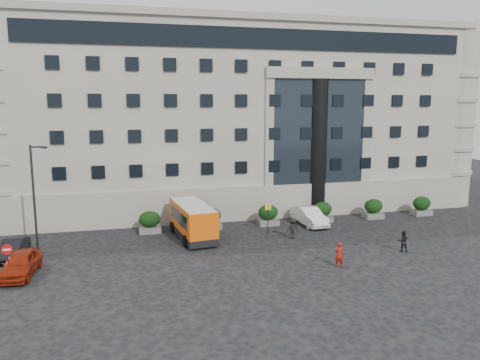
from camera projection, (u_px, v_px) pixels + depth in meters
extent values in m
plane|color=black|center=(214.00, 258.00, 32.83)|extent=(120.00, 120.00, 0.00)
cube|color=gray|center=(229.00, 119.00, 53.84)|extent=(44.00, 24.00, 18.00)
cylinder|color=black|center=(317.00, 148.00, 44.47)|extent=(1.80, 1.80, 13.00)
cube|color=#555552|center=(150.00, 230.00, 39.30)|extent=(1.80, 1.20, 0.50)
ellipsoid|color=black|center=(150.00, 219.00, 39.15)|extent=(1.80, 1.26, 1.34)
cube|color=#555552|center=(211.00, 226.00, 40.54)|extent=(1.80, 1.20, 0.50)
ellipsoid|color=black|center=(211.00, 216.00, 40.39)|extent=(1.80, 1.26, 1.34)
cube|color=#555552|center=(268.00, 222.00, 41.77)|extent=(1.80, 1.20, 0.50)
ellipsoid|color=black|center=(268.00, 212.00, 41.62)|extent=(1.80, 1.26, 1.34)
cube|color=#555552|center=(322.00, 219.00, 43.01)|extent=(1.80, 1.20, 0.50)
ellipsoid|color=black|center=(322.00, 209.00, 42.86)|extent=(1.80, 1.26, 1.34)
cube|color=#555552|center=(373.00, 216.00, 44.24)|extent=(1.80, 1.20, 0.50)
ellipsoid|color=black|center=(373.00, 206.00, 44.09)|extent=(1.80, 1.26, 1.34)
cube|color=#555552|center=(421.00, 212.00, 45.48)|extent=(1.80, 1.20, 0.50)
ellipsoid|color=black|center=(422.00, 203.00, 45.33)|extent=(1.80, 1.26, 1.34)
cylinder|color=#262628|center=(34.00, 203.00, 32.19)|extent=(0.16, 0.16, 8.00)
cylinder|color=#262628|center=(37.00, 147.00, 31.67)|extent=(0.90, 0.12, 0.12)
cube|color=black|center=(44.00, 148.00, 31.78)|extent=(0.35, 0.18, 0.14)
cylinder|color=#262628|center=(268.00, 219.00, 38.71)|extent=(0.08, 0.08, 2.50)
cube|color=yellow|center=(268.00, 207.00, 38.54)|extent=(0.50, 0.06, 0.45)
cylinder|color=#262628|center=(8.00, 263.00, 28.60)|extent=(0.08, 0.08, 2.20)
cylinder|color=red|center=(7.00, 250.00, 28.40)|extent=(0.64, 0.05, 0.64)
cube|color=white|center=(7.00, 250.00, 28.36)|extent=(0.45, 0.04, 0.10)
cube|color=#DD550A|center=(193.00, 218.00, 37.53)|extent=(3.09, 6.90, 2.21)
cube|color=black|center=(193.00, 233.00, 37.73)|extent=(3.13, 6.94, 0.55)
cube|color=black|center=(193.00, 216.00, 37.50)|extent=(2.97, 5.45, 1.00)
cube|color=silver|center=(192.00, 205.00, 37.36)|extent=(2.93, 6.55, 0.18)
cylinder|color=black|center=(186.00, 241.00, 35.36)|extent=(0.39, 0.93, 0.90)
cylinder|color=black|center=(214.00, 238.00, 36.17)|extent=(0.39, 0.93, 0.90)
cylinder|color=black|center=(173.00, 227.00, 39.29)|extent=(0.39, 0.93, 0.90)
cylinder|color=black|center=(199.00, 225.00, 40.10)|extent=(0.39, 0.93, 0.90)
cube|color=maroon|center=(60.00, 193.00, 47.87)|extent=(2.59, 3.98, 2.73)
cube|color=maroon|center=(56.00, 203.00, 45.21)|extent=(2.44, 1.79, 1.86)
cube|color=black|center=(54.00, 200.00, 44.41)|extent=(2.08, 0.16, 0.87)
cylinder|color=black|center=(43.00, 211.00, 45.19)|extent=(0.30, 0.92, 0.92)
cylinder|color=black|center=(69.00, 210.00, 45.71)|extent=(0.30, 0.92, 0.92)
cylinder|color=black|center=(50.00, 203.00, 48.65)|extent=(0.30, 0.92, 0.92)
cylinder|color=black|center=(74.00, 202.00, 49.18)|extent=(0.30, 0.92, 0.92)
imported|color=maroon|center=(20.00, 264.00, 29.49)|extent=(2.22, 4.68, 1.54)
imported|color=black|center=(13.00, 248.00, 32.96)|extent=(1.73, 4.10, 1.32)
imported|color=silver|center=(309.00, 216.00, 41.77)|extent=(2.07, 4.91, 1.58)
imported|color=maroon|center=(339.00, 255.00, 31.01)|extent=(0.71, 0.55, 1.71)
imported|color=black|center=(403.00, 241.00, 34.21)|extent=(0.92, 0.82, 1.59)
imported|color=black|center=(292.00, 228.00, 37.53)|extent=(1.14, 0.73, 1.68)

